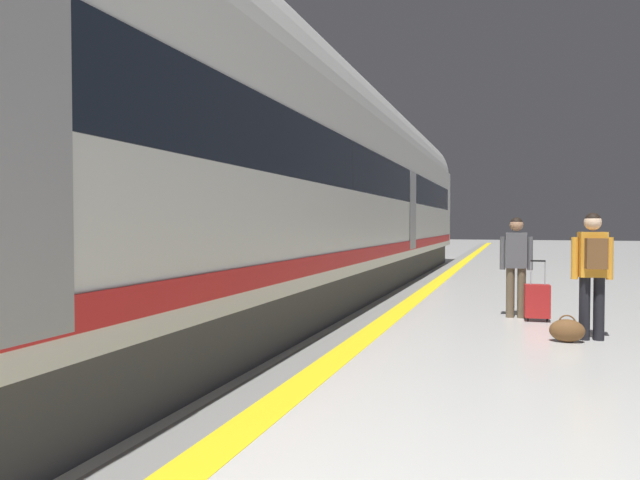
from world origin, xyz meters
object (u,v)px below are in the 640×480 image
object	(u,v)px
high_speed_train	(238,161)
suitcase_near	(537,301)
passenger_near	(516,259)
duffel_bag_mid	(567,330)
passenger_mid	(593,265)

from	to	relation	value
high_speed_train	suitcase_near	world-z (taller)	high_speed_train
passenger_near	duffel_bag_mid	world-z (taller)	passenger_near
suitcase_near	duffel_bag_mid	size ratio (longest dim) A/B	2.22
high_speed_train	passenger_mid	bearing A→B (deg)	5.57
high_speed_train	suitcase_near	size ratio (longest dim) A/B	37.21
high_speed_train	duffel_bag_mid	distance (m)	5.20
high_speed_train	suitcase_near	xyz separation A→B (m)	(4.32, 1.84, -2.18)
high_speed_train	passenger_near	distance (m)	4.79
passenger_near	passenger_mid	size ratio (longest dim) A/B	0.98
passenger_near	duffel_bag_mid	size ratio (longest dim) A/B	3.76
high_speed_train	passenger_mid	xyz separation A→B (m)	(4.95, 0.48, -1.50)
suitcase_near	passenger_mid	world-z (taller)	passenger_mid
passenger_mid	duffel_bag_mid	world-z (taller)	passenger_mid
passenger_near	passenger_mid	xyz separation A→B (m)	(0.95, -1.64, 0.05)
duffel_bag_mid	high_speed_train	bearing A→B (deg)	-176.92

